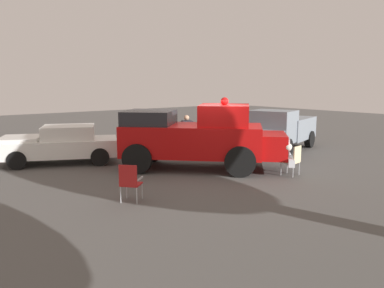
% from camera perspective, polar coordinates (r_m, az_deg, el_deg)
% --- Properties ---
extents(ground_plane, '(60.00, 60.00, 0.00)m').
position_cam_1_polar(ground_plane, '(13.61, 3.14, -4.06)').
color(ground_plane, '#514F4C').
extents(vintage_fire_truck, '(5.79, 5.69, 2.59)m').
position_cam_1_polar(vintage_fire_truck, '(13.77, 0.96, 1.17)').
color(vintage_fire_truck, black).
rests_on(vintage_fire_truck, ground).
extents(classic_hot_rod, '(3.53, 4.73, 1.46)m').
position_cam_1_polar(classic_hot_rod, '(15.67, -18.98, -0.03)').
color(classic_hot_rod, black).
rests_on(classic_hot_rod, ground).
extents(parked_pickup, '(3.18, 5.12, 1.90)m').
position_cam_1_polar(parked_pickup, '(18.08, 12.94, 2.17)').
color(parked_pickup, black).
rests_on(parked_pickup, ground).
extents(lawn_chair_by_car, '(0.69, 0.69, 1.02)m').
position_cam_1_polar(lawn_chair_by_car, '(10.12, -9.23, -5.35)').
color(lawn_chair_by_car, '#B7BABF').
rests_on(lawn_chair_by_car, ground).
extents(lawn_chair_spare, '(0.58, 0.59, 1.02)m').
position_cam_1_polar(lawn_chair_spare, '(13.26, 14.86, -2.09)').
color(lawn_chair_spare, '#B7BABF').
rests_on(lawn_chair_spare, ground).
extents(spectator_standing, '(0.40, 0.63, 1.68)m').
position_cam_1_polar(spectator_standing, '(17.10, -0.81, 1.94)').
color(spectator_standing, '#2D334C').
rests_on(spectator_standing, ground).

